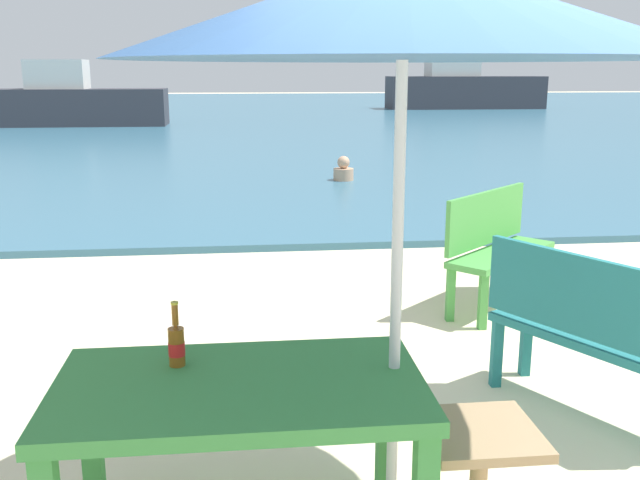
{
  "coord_description": "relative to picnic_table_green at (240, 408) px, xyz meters",
  "views": [
    {
      "loc": [
        -1.21,
        -2.42,
        1.91
      ],
      "look_at": [
        -0.62,
        3.0,
        0.6
      ],
      "focal_mm": 40.05,
      "sensor_mm": 36.0,
      "label": 1
    }
  ],
  "objects": [
    {
      "name": "picnic_table_green",
      "position": [
        0.0,
        0.0,
        0.0
      ],
      "size": [
        1.4,
        0.8,
        0.76
      ],
      "color": "#3D8C42",
      "rests_on": "ground_plane"
    },
    {
      "name": "bench_green_left",
      "position": [
        2.06,
        2.93,
        -0.11
      ],
      "size": [
        1.13,
        1.08,
        0.95
      ],
      "color": "#4C9E47",
      "rests_on": "ground_plane"
    },
    {
      "name": "patio_umbrella",
      "position": [
        0.61,
        0.07,
        1.47
      ],
      "size": [
        2.1,
        2.1,
        2.3
      ],
      "color": "silver",
      "rests_on": "ground_plane"
    },
    {
      "name": "bench_teal_center",
      "position": [
        1.89,
        0.99,
        -0.11
      ],
      "size": [
        0.91,
        1.22,
        0.95
      ],
      "color": "#237275",
      "rests_on": "ground_plane"
    },
    {
      "name": "boat_tanker",
      "position": [
        10.63,
        31.53,
        0.4
      ],
      "size": [
        7.42,
        2.02,
        2.7
      ],
      "color": "#38383F",
      "rests_on": "sea_water"
    },
    {
      "name": "sea_water",
      "position": [
        1.24,
        29.91,
        -0.61
      ],
      "size": [
        120.0,
        50.0,
        0.08
      ],
      "primitive_type": "cube",
      "color": "#386B84",
      "rests_on": "ground_plane"
    },
    {
      "name": "boat_cargo_ship",
      "position": [
        -5.53,
        22.37,
        0.2
      ],
      "size": [
        5.91,
        1.61,
        2.15
      ],
      "color": "#38383F",
      "rests_on": "sea_water"
    },
    {
      "name": "side_table_wood",
      "position": [
        0.94,
        -0.05,
        -0.3
      ],
      "size": [
        0.44,
        0.44,
        0.54
      ],
      "color": "tan",
      "rests_on": "ground_plane"
    },
    {
      "name": "swimmer_person",
      "position": [
        1.72,
        9.38,
        -0.41
      ],
      "size": [
        0.34,
        0.34,
        0.41
      ],
      "color": "tan",
      "rests_on": "sea_water"
    },
    {
      "name": "beer_bottle_amber",
      "position": [
        -0.25,
        0.18,
        0.2
      ],
      "size": [
        0.07,
        0.07,
        0.26
      ],
      "color": "brown",
      "rests_on": "picnic_table_green"
    }
  ]
}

